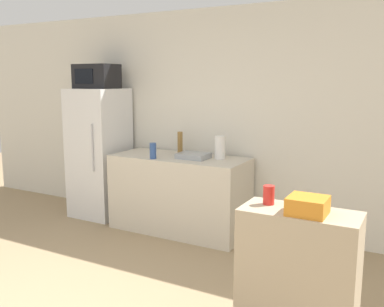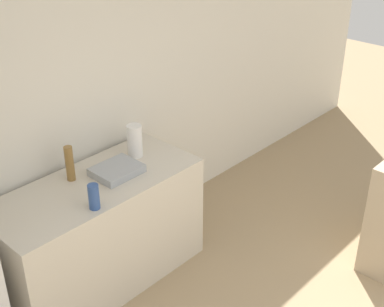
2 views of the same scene
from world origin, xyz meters
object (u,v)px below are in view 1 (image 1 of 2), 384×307
Objects in this scene: bottle_tall at (180,143)px; jar at (269,195)px; bottle_short at (153,151)px; paper_towel_roll at (220,147)px; microwave at (97,76)px; refrigerator at (100,153)px; basket at (308,206)px.

jar is at bearing -45.41° from bottle_tall.
paper_towel_roll is (0.67, 0.35, 0.04)m from bottle_short.
bottle_short is (1.03, -0.28, -0.83)m from microwave.
jar is at bearing -29.09° from refrigerator.
refrigerator is at bearing -173.18° from bottle_tall.
bottle_tall is (1.14, 0.14, -0.79)m from microwave.
basket is at bearing -42.46° from bottle_tall.
microwave is at bearing 164.86° from bottle_short.
jar is 1.99m from paper_towel_roll.
bottle_tall is at bearing 137.54° from basket.
microwave is 1.97× the size of bottle_tall.
basket is at bearing -17.84° from jar.
paper_towel_roll is at bearing 129.11° from basket.
bottle_short is at bearing -15.14° from microwave.
jar is at bearing -29.07° from microwave.
basket is 2.23m from paper_towel_roll.
basket is at bearing -28.13° from microwave.
microwave is at bearing 151.87° from basket.
bottle_short is 0.68× the size of paper_towel_roll.
bottle_tall reaches higher than basket.
microwave reaches higher than jar.
bottle_tall is at bearing 134.59° from jar.
bottle_short is 0.76m from paper_towel_roll.
bottle_short is at bearing -15.21° from refrigerator.
microwave is 4.14× the size of jar.
paper_towel_roll is (0.56, -0.07, -0.00)m from bottle_tall.
paper_towel_roll is at bearing 124.46° from jar.
bottle_short is (1.03, -0.28, 0.15)m from refrigerator.
bottle_short is 2.21m from jar.
bottle_tall is at bearing 6.88° from microwave.
bottle_short is 0.76× the size of basket.
bottle_tall is 2.67m from basket.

